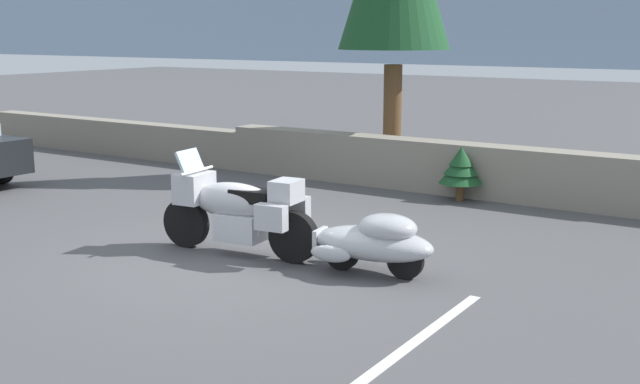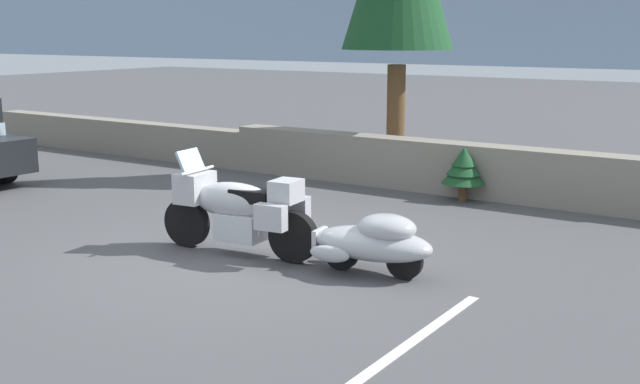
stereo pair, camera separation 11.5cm
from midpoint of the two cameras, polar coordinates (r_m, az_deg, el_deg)
name	(u,v)px [view 2 (the right image)]	position (r m, az deg, el deg)	size (l,w,h in m)	color
ground_plane	(233,258)	(10.11, -6.06, -4.85)	(80.00, 80.00, 0.00)	#4C4C4F
stone_guard_wall	(423,167)	(14.38, 7.79, 1.82)	(24.00, 0.55, 0.93)	gray
touring_motorcycle	(237,208)	(10.16, -5.73, -1.14)	(2.31, 0.89, 1.33)	black
car_shaped_trailer	(373,241)	(9.33, 4.27, -3.61)	(2.23, 0.88, 0.76)	black
pine_sapling_near	(464,167)	(13.56, 10.69, 1.78)	(0.75, 0.75, 0.93)	brown
parking_stripe_marker	(397,352)	(7.27, 6.13, -11.56)	(0.12, 3.60, 0.01)	silver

